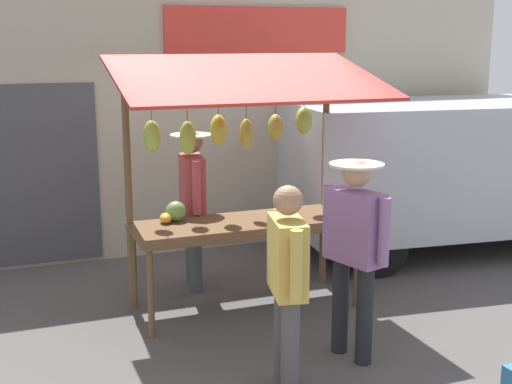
% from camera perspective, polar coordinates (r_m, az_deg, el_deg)
% --- Properties ---
extents(ground_plane, '(40.00, 40.00, 0.00)m').
position_cam_1_polar(ground_plane, '(7.11, -0.87, -9.40)').
color(ground_plane, '#514F4C').
extents(street_backdrop, '(9.00, 0.30, 3.40)m').
position_cam_1_polar(street_backdrop, '(8.73, -6.07, 6.17)').
color(street_backdrop, '#B2A893').
rests_on(street_backdrop, ground).
extents(market_stall, '(2.50, 1.46, 2.50)m').
position_cam_1_polar(market_stall, '(6.73, -1.22, 3.13)').
color(market_stall, brown).
rests_on(market_stall, ground).
extents(vendor_with_sunhat, '(0.44, 0.72, 1.71)m').
position_cam_1_polar(vendor_with_sunhat, '(7.39, -5.23, -0.30)').
color(vendor_with_sunhat, '#4C4C51').
rests_on(vendor_with_sunhat, ground).
extents(shopper_in_striped_shirt, '(0.44, 0.69, 1.71)m').
position_cam_1_polar(shopper_in_striped_shirt, '(5.77, 8.06, -4.06)').
color(shopper_in_striped_shirt, '#232328').
rests_on(shopper_in_striped_shirt, ground).
extents(shopper_in_grey_tee, '(0.31, 0.68, 1.62)m').
position_cam_1_polar(shopper_in_grey_tee, '(5.17, 2.57, -6.89)').
color(shopper_in_grey_tee, '#4C4C51').
rests_on(shopper_in_grey_tee, ground).
extents(parked_van, '(4.57, 2.30, 1.88)m').
position_cam_1_polar(parked_van, '(9.15, 15.67, 2.41)').
color(parked_van, silver).
rests_on(parked_van, ground).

